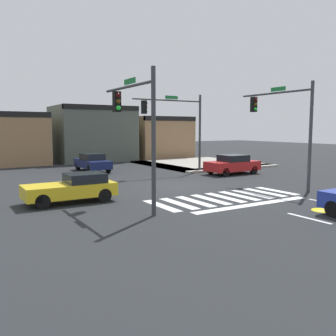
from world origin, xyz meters
TOP-DOWN VIEW (x-y plane):
  - ground_plane at (0.00, 0.00)m, footprint 120.00×120.00m
  - crosswalk_near at (0.00, -4.50)m, footprint 7.98×2.88m
  - bike_detector_marking at (1.71, -8.95)m, footprint 1.03×1.03m
  - curb_corner_northeast at (8.49, 9.42)m, footprint 10.00×10.60m
  - storefront_row at (1.64, 18.98)m, footprint 22.88×6.66m
  - traffic_signal_southeast at (4.98, -3.74)m, footprint 0.32×5.36m
  - traffic_signal_northeast at (3.21, 5.01)m, footprint 6.01×0.32m
  - traffic_signal_southwest at (-4.96, -4.39)m, footprint 0.32×4.78m
  - car_red at (6.65, 2.48)m, footprint 4.15×1.93m
  - car_yellow at (-6.94, -1.63)m, footprint 4.19×1.80m
  - car_navy at (-1.91, 9.71)m, footprint 1.73×4.40m

SIDE VIEW (x-z plane):
  - ground_plane at x=0.00m, z-range 0.00..0.00m
  - bike_detector_marking at x=1.71m, z-range 0.00..0.01m
  - crosswalk_near at x=0.00m, z-range 0.00..0.01m
  - curb_corner_northeast at x=8.49m, z-range 0.00..0.15m
  - car_yellow at x=-6.94m, z-range 0.01..1.37m
  - car_red at x=6.65m, z-range 0.01..1.48m
  - car_navy at x=-1.91m, z-range 0.02..1.48m
  - storefront_row at x=1.64m, z-range -0.22..5.57m
  - traffic_signal_southwest at x=-4.96m, z-range 1.05..6.93m
  - traffic_signal_southeast at x=4.98m, z-range 1.16..7.19m
  - traffic_signal_northeast at x=3.21m, z-range 1.16..7.28m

